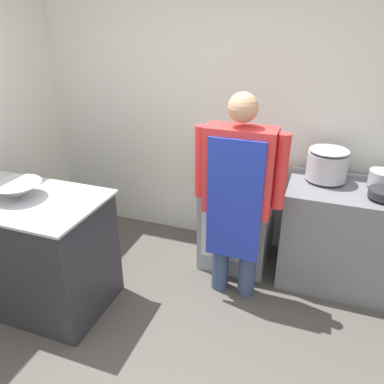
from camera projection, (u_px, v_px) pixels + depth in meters
name	position (u px, v px, depth m)	size (l,w,h in m)	color
wall_back	(219.00, 107.00, 3.42)	(8.00, 0.05, 2.70)	silver
prep_counter	(29.00, 250.00, 2.90)	(1.26, 0.71, 0.92)	#2D2D33
stove	(344.00, 237.00, 3.11)	(0.99, 0.61, 0.89)	slate
fridge_unit	(238.00, 219.00, 3.42)	(0.59, 0.61, 0.83)	#93999E
person_cook	(238.00, 189.00, 2.77)	(0.68, 0.24, 1.65)	#38476B
mixing_bowl	(18.00, 190.00, 2.67)	(0.35, 0.35, 0.11)	#B2B5BC
stock_pot	(327.00, 163.00, 3.02)	(0.32, 0.32, 0.27)	#B2B5BC
saute_pan	(384.00, 193.00, 2.75)	(0.23, 0.23, 0.06)	#262628
sauce_pot	(383.00, 178.00, 2.92)	(0.21, 0.21, 0.12)	#B2B5BC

